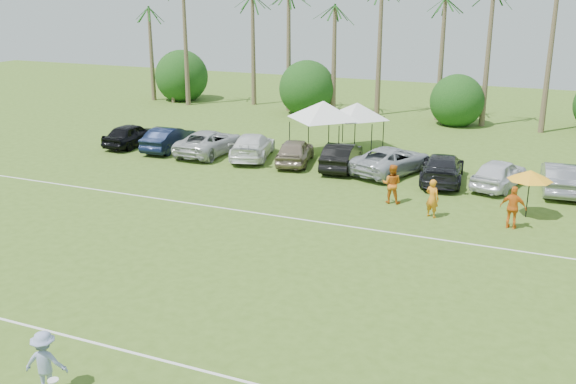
% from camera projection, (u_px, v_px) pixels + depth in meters
% --- Properties ---
extents(field_lines, '(80.00, 12.10, 0.01)m').
position_uv_depth(field_lines, '(165.00, 258.00, 24.34)').
color(field_lines, white).
rests_on(field_lines, ground).
extents(palm_tree_0, '(2.40, 2.40, 8.90)m').
position_uv_depth(palm_tree_0, '(140.00, 16.00, 56.63)').
color(palm_tree_0, brown).
rests_on(palm_tree_0, ground).
extents(palm_tree_1, '(2.40, 2.40, 9.90)m').
position_uv_depth(palm_tree_1, '(188.00, 6.00, 54.49)').
color(palm_tree_1, brown).
rests_on(palm_tree_1, ground).
extents(palm_tree_4, '(2.40, 2.40, 8.90)m').
position_uv_depth(palm_tree_4, '(332.00, 20.00, 49.87)').
color(palm_tree_4, brown).
rests_on(palm_tree_4, ground).
extents(palm_tree_5, '(2.40, 2.40, 9.90)m').
position_uv_depth(palm_tree_5, '(383.00, 9.00, 48.11)').
color(palm_tree_5, brown).
rests_on(palm_tree_5, ground).
extents(palm_tree_8, '(2.40, 2.40, 8.90)m').
position_uv_depth(palm_tree_8, '(569.00, 24.00, 43.49)').
color(palm_tree_8, brown).
rests_on(palm_tree_8, ground).
extents(bush_tree_0, '(4.00, 4.00, 4.00)m').
position_uv_depth(bush_tree_0, '(178.00, 81.00, 58.09)').
color(bush_tree_0, brown).
rests_on(bush_tree_0, ground).
extents(bush_tree_1, '(4.00, 4.00, 4.00)m').
position_uv_depth(bush_tree_1, '(312.00, 90.00, 53.21)').
color(bush_tree_1, brown).
rests_on(bush_tree_1, ground).
extents(bush_tree_2, '(4.00, 4.00, 4.00)m').
position_uv_depth(bush_tree_2, '(459.00, 99.00, 48.71)').
color(bush_tree_2, brown).
rests_on(bush_tree_2, ground).
extents(sideline_player_a, '(0.75, 0.62, 1.76)m').
position_uv_depth(sideline_player_a, '(432.00, 198.00, 28.47)').
color(sideline_player_a, orange).
rests_on(sideline_player_a, ground).
extents(sideline_player_b, '(0.97, 0.78, 1.89)m').
position_uv_depth(sideline_player_b, '(392.00, 184.00, 30.37)').
color(sideline_player_b, orange).
rests_on(sideline_player_b, ground).
extents(sideline_player_c, '(1.14, 0.58, 1.86)m').
position_uv_depth(sideline_player_c, '(513.00, 208.00, 27.10)').
color(sideline_player_c, orange).
rests_on(sideline_player_c, ground).
extents(canopy_tent_left, '(4.78, 4.78, 3.87)m').
position_uv_depth(canopy_tent_left, '(323.00, 101.00, 38.65)').
color(canopy_tent_left, black).
rests_on(canopy_tent_left, ground).
extents(canopy_tent_right, '(4.27, 4.27, 3.46)m').
position_uv_depth(canopy_tent_right, '(358.00, 103.00, 40.15)').
color(canopy_tent_right, black).
rests_on(canopy_tent_right, ground).
extents(market_umbrella, '(1.96, 1.96, 2.18)m').
position_uv_depth(market_umbrella, '(530.00, 175.00, 28.14)').
color(market_umbrella, black).
rests_on(market_umbrella, ground).
extents(frisbee_player, '(1.26, 0.94, 1.67)m').
position_uv_depth(frisbee_player, '(45.00, 362.00, 16.03)').
color(frisbee_player, '#8A97C4').
rests_on(frisbee_player, ground).
extents(parked_car_0, '(1.92, 4.46, 1.50)m').
position_uv_depth(parked_car_0, '(132.00, 135.00, 41.51)').
color(parked_car_0, black).
rests_on(parked_car_0, ground).
extents(parked_car_1, '(1.82, 4.63, 1.50)m').
position_uv_depth(parked_car_1, '(169.00, 139.00, 40.44)').
color(parked_car_1, black).
rests_on(parked_car_1, ground).
extents(parked_car_2, '(2.52, 5.42, 1.50)m').
position_uv_depth(parked_car_2, '(210.00, 142.00, 39.50)').
color(parked_car_2, '#B6B7B9').
rests_on(parked_car_2, ground).
extents(parked_car_3, '(3.35, 5.54, 1.50)m').
position_uv_depth(parked_car_3, '(252.00, 146.00, 38.56)').
color(parked_car_3, white).
rests_on(parked_car_3, ground).
extents(parked_car_4, '(2.65, 4.68, 1.50)m').
position_uv_depth(parked_car_4, '(295.00, 151.00, 37.30)').
color(parked_car_4, gray).
rests_on(parked_car_4, ground).
extents(parked_car_5, '(2.06, 4.70, 1.50)m').
position_uv_depth(parked_car_5, '(342.00, 156.00, 36.23)').
color(parked_car_5, black).
rests_on(parked_car_5, ground).
extents(parked_car_6, '(4.18, 5.93, 1.50)m').
position_uv_depth(parked_car_6, '(392.00, 160.00, 35.32)').
color(parked_car_6, '#AAAEB4').
rests_on(parked_car_6, ground).
extents(parked_car_7, '(2.66, 5.37, 1.50)m').
position_uv_depth(parked_car_7, '(443.00, 168.00, 33.79)').
color(parked_car_7, black).
rests_on(parked_car_7, ground).
extents(parked_car_8, '(2.80, 4.71, 1.50)m').
position_uv_depth(parked_car_8, '(499.00, 173.00, 32.79)').
color(parked_car_8, silver).
rests_on(parked_car_8, ground).
extents(parked_car_9, '(1.99, 4.68, 1.50)m').
position_uv_depth(parked_car_9, '(560.00, 177.00, 32.10)').
color(parked_car_9, slate).
rests_on(parked_car_9, ground).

